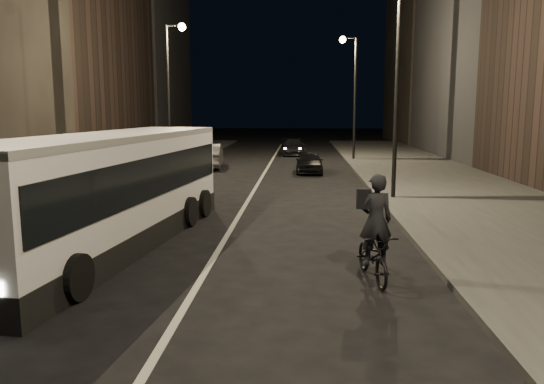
# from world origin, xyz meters

# --- Properties ---
(ground) EXTENTS (180.00, 180.00, 0.00)m
(ground) POSITION_xyz_m (0.00, 0.00, 0.00)
(ground) COLOR black
(ground) RESTS_ON ground
(sidewalk_right) EXTENTS (7.00, 70.00, 0.16)m
(sidewalk_right) POSITION_xyz_m (8.50, 14.00, 0.08)
(sidewalk_right) COLOR #323230
(sidewalk_right) RESTS_ON ground
(sidewalk_left) EXTENTS (7.00, 70.00, 0.16)m
(sidewalk_left) POSITION_xyz_m (-8.50, 14.00, 0.08)
(sidewalk_left) COLOR #323230
(sidewalk_left) RESTS_ON ground
(streetlight_right_mid) EXTENTS (1.20, 0.44, 8.12)m
(streetlight_right_mid) POSITION_xyz_m (5.33, 12.00, 5.36)
(streetlight_right_mid) COLOR black
(streetlight_right_mid) RESTS_ON sidewalk_right
(streetlight_right_far) EXTENTS (1.20, 0.44, 8.12)m
(streetlight_right_far) POSITION_xyz_m (5.33, 28.00, 5.36)
(streetlight_right_far) COLOR black
(streetlight_right_far) RESTS_ON sidewalk_right
(streetlight_left_far) EXTENTS (1.20, 0.44, 8.12)m
(streetlight_left_far) POSITION_xyz_m (-5.33, 22.00, 5.36)
(streetlight_left_far) COLOR black
(streetlight_left_far) RESTS_ON sidewalk_left
(city_bus) EXTENTS (3.50, 10.91, 2.89)m
(city_bus) POSITION_xyz_m (-2.75, 4.64, 1.58)
(city_bus) COLOR silver
(city_bus) RESTS_ON ground
(cyclist_on_bicycle) EXTENTS (0.98, 2.03, 2.24)m
(cyclist_on_bicycle) POSITION_xyz_m (3.56, 2.25, 0.75)
(cyclist_on_bicycle) COLOR black
(cyclist_on_bicycle) RESTS_ON ground
(car_near) EXTENTS (1.47, 3.62, 1.23)m
(car_near) POSITION_xyz_m (2.49, 20.99, 0.62)
(car_near) COLOR black
(car_near) RESTS_ON ground
(car_mid) EXTENTS (2.01, 4.63, 1.48)m
(car_mid) POSITION_xyz_m (-3.52, 23.00, 0.74)
(car_mid) COLOR #3C3C3E
(car_mid) RESTS_ON ground
(car_far) EXTENTS (2.02, 4.40, 1.25)m
(car_far) POSITION_xyz_m (1.39, 32.56, 0.62)
(car_far) COLOR black
(car_far) RESTS_ON ground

